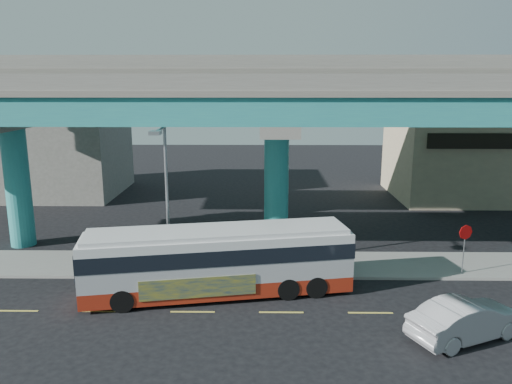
{
  "coord_description": "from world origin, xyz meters",
  "views": [
    {
      "loc": [
        -0.88,
        -20.99,
        10.16
      ],
      "look_at": [
        -1.19,
        4.0,
        4.59
      ],
      "focal_mm": 35.0,
      "sensor_mm": 36.0,
      "label": 1
    }
  ],
  "objects_px": {
    "stop_sign": "(465,238)",
    "street_lamp": "(164,180)",
    "sedan": "(467,319)",
    "transit_bus": "(218,259)",
    "parked_car": "(121,249)"
  },
  "relations": [
    {
      "from": "transit_bus",
      "to": "parked_car",
      "type": "bearing_deg",
      "value": 135.13
    },
    {
      "from": "transit_bus",
      "to": "street_lamp",
      "type": "distance_m",
      "value": 4.82
    },
    {
      "from": "parked_car",
      "to": "sedan",
      "type": "bearing_deg",
      "value": -123.18
    },
    {
      "from": "parked_car",
      "to": "stop_sign",
      "type": "relative_size",
      "value": 1.63
    },
    {
      "from": "transit_bus",
      "to": "stop_sign",
      "type": "bearing_deg",
      "value": 0.47
    },
    {
      "from": "transit_bus",
      "to": "parked_car",
      "type": "xyz_separation_m",
      "value": [
        -5.87,
        4.0,
        -0.94
      ]
    },
    {
      "from": "transit_bus",
      "to": "stop_sign",
      "type": "height_order",
      "value": "transit_bus"
    },
    {
      "from": "transit_bus",
      "to": "street_lamp",
      "type": "bearing_deg",
      "value": 137.66
    },
    {
      "from": "transit_bus",
      "to": "street_lamp",
      "type": "xyz_separation_m",
      "value": [
        -2.82,
        1.74,
        3.5
      ]
    },
    {
      "from": "stop_sign",
      "to": "street_lamp",
      "type": "bearing_deg",
      "value": -171.6
    },
    {
      "from": "sedan",
      "to": "stop_sign",
      "type": "xyz_separation_m",
      "value": [
        2.46,
        6.68,
        1.26
      ]
    },
    {
      "from": "stop_sign",
      "to": "sedan",
      "type": "bearing_deg",
      "value": -104.57
    },
    {
      "from": "sedan",
      "to": "parked_car",
      "type": "height_order",
      "value": "sedan"
    },
    {
      "from": "sedan",
      "to": "parked_car",
      "type": "bearing_deg",
      "value": 38.49
    },
    {
      "from": "parked_car",
      "to": "stop_sign",
      "type": "bearing_deg",
      "value": -100.96
    }
  ]
}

